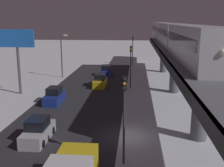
{
  "coord_description": "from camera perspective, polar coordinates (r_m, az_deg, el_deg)",
  "views": [
    {
      "loc": [
        -0.8,
        22.94,
        10.08
      ],
      "look_at": [
        2.41,
        -14.3,
        1.51
      ],
      "focal_mm": 44.36,
      "sensor_mm": 36.0,
      "label": 1
    }
  ],
  "objects": [
    {
      "name": "ground_plane",
      "position": [
        25.07,
        2.73,
        -10.8
      ],
      "size": [
        240.0,
        240.0,
        0.0
      ],
      "primitive_type": "plane",
      "color": "silver"
    },
    {
      "name": "avenue_asphalt",
      "position": [
        25.97,
        -10.89,
        -10.16
      ],
      "size": [
        11.0,
        80.04,
        0.01
      ],
      "primitive_type": "cube",
      "color": "#28282D",
      "rests_on": "ground_plane"
    },
    {
      "name": "elevated_railway",
      "position": [
        24.05,
        17.96,
        1.0
      ],
      "size": [
        5.0,
        80.04,
        6.2
      ],
      "color": "slate",
      "rests_on": "ground_plane"
    },
    {
      "name": "subway_train",
      "position": [
        46.26,
        12.0,
        10.04
      ],
      "size": [
        2.94,
        55.47,
        3.4
      ],
      "color": "#B7BABF",
      "rests_on": "elevated_railway"
    },
    {
      "name": "sedan_silver",
      "position": [
        24.86,
        -15.0,
        -9.51
      ],
      "size": [
        1.91,
        4.5,
        1.97
      ],
      "color": "#B2B2B7",
      "rests_on": "ground_plane"
    },
    {
      "name": "sedan_blue",
      "position": [
        51.34,
        -1.23,
        2.5
      ],
      "size": [
        1.8,
        4.54,
        1.97
      ],
      "rotation": [
        0.0,
        0.0,
        3.14
      ],
      "color": "navy",
      "rests_on": "ground_plane"
    },
    {
      "name": "sedan_blue_2",
      "position": [
        35.3,
        -11.78,
        -2.61
      ],
      "size": [
        1.8,
        4.4,
        1.97
      ],
      "color": "navy",
      "rests_on": "ground_plane"
    },
    {
      "name": "sedan_yellow",
      "position": [
        42.98,
        -2.45,
        0.44
      ],
      "size": [
        1.8,
        4.4,
        1.97
      ],
      "rotation": [
        0.0,
        0.0,
        3.14
      ],
      "color": "gold",
      "rests_on": "ground_plane"
    },
    {
      "name": "traffic_light_near",
      "position": [
        19.06,
        2.52,
        -5.08
      ],
      "size": [
        0.32,
        0.44,
        6.4
      ],
      "color": "#2D2D2D",
      "rests_on": "ground_plane"
    },
    {
      "name": "traffic_light_mid",
      "position": [
        41.27,
        3.88,
        4.69
      ],
      "size": [
        0.32,
        0.44,
        6.4
      ],
      "color": "#2D2D2D",
      "rests_on": "ground_plane"
    },
    {
      "name": "traffic_light_far",
      "position": [
        63.84,
        4.28,
        7.6
      ],
      "size": [
        0.32,
        0.44,
        6.4
      ],
      "color": "#2D2D2D",
      "rests_on": "ground_plane"
    },
    {
      "name": "commercial_billboard",
      "position": [
        39.92,
        -18.97,
        7.55
      ],
      "size": [
        4.8,
        0.36,
        8.9
      ],
      "color": "#4C4C51",
      "rests_on": "ground_plane"
    },
    {
      "name": "street_lamp_far",
      "position": [
        49.93,
        -10.15,
        6.66
      ],
      "size": [
        1.35,
        0.44,
        7.65
      ],
      "color": "#38383D",
      "rests_on": "ground_plane"
    }
  ]
}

